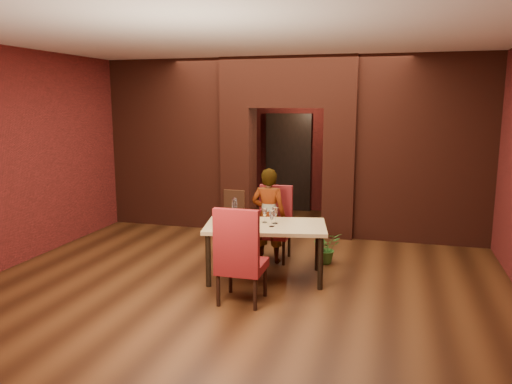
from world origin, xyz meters
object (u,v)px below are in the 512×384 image
(person_seated, at_px, (269,215))
(wine_glass_b, at_px, (275,216))
(chair_near, at_px, (242,254))
(wine_glass_a, at_px, (265,216))
(wine_bucket, at_px, (224,218))
(water_bottle, at_px, (235,209))
(chair_far, at_px, (273,224))
(potted_plant, at_px, (326,248))
(wine_glass_c, at_px, (272,219))
(dining_table, at_px, (265,251))

(person_seated, height_order, wine_glass_b, person_seated)
(chair_near, distance_m, wine_glass_a, 1.01)
(wine_bucket, relative_size, water_bottle, 0.62)
(chair_far, xyz_separation_m, wine_glass_b, (0.21, -0.74, 0.31))
(person_seated, bearing_deg, wine_glass_b, 112.21)
(chair_far, relative_size, potted_plant, 2.41)
(person_seated, height_order, water_bottle, person_seated)
(chair_far, height_order, wine_glass_a, chair_far)
(chair_near, xyz_separation_m, wine_glass_a, (0.03, 0.98, 0.26))
(person_seated, relative_size, wine_glass_a, 7.38)
(chair_far, relative_size, wine_bucket, 5.68)
(wine_glass_c, xyz_separation_m, water_bottle, (-0.60, 0.25, 0.05))
(potted_plant, bearing_deg, chair_near, -113.90)
(dining_table, bearing_deg, chair_far, 85.37)
(water_bottle, xyz_separation_m, potted_plant, (1.20, 0.74, -0.69))
(dining_table, bearing_deg, wine_glass_a, 99.38)
(person_seated, relative_size, water_bottle, 4.52)
(chair_near, xyz_separation_m, wine_glass_c, (0.18, 0.77, 0.27))
(water_bottle, bearing_deg, chair_far, 59.75)
(chair_near, distance_m, wine_glass_c, 0.84)
(chair_far, bearing_deg, wine_glass_a, -86.17)
(wine_glass_b, bearing_deg, potted_plant, 53.47)
(person_seated, relative_size, potted_plant, 3.06)
(person_seated, height_order, wine_glass_c, person_seated)
(chair_near, distance_m, wine_bucket, 0.88)
(chair_near, height_order, wine_bucket, chair_near)
(person_seated, xyz_separation_m, potted_plant, (0.85, 0.17, -0.49))
(person_seated, distance_m, water_bottle, 0.70)
(wine_glass_a, xyz_separation_m, wine_glass_b, (0.16, -0.02, 0.01))
(person_seated, height_order, wine_bucket, person_seated)
(chair_far, bearing_deg, dining_table, -83.87)
(person_seated, bearing_deg, potted_plant, -168.19)
(wine_glass_a, xyz_separation_m, wine_bucket, (-0.49, -0.27, 0.00))
(person_seated, xyz_separation_m, wine_bucket, (-0.39, -0.88, 0.14))
(chair_near, distance_m, person_seated, 1.59)
(wine_bucket, bearing_deg, person_seated, 65.88)
(wine_glass_b, bearing_deg, wine_glass_c, -91.63)
(person_seated, bearing_deg, wine_glass_a, 99.44)
(chair_near, height_order, wine_glass_b, chair_near)
(wine_glass_c, height_order, wine_bucket, wine_glass_c)
(wine_glass_b, xyz_separation_m, wine_bucket, (-0.65, -0.25, -0.01))
(chair_far, relative_size, wine_glass_b, 5.03)
(chair_far, height_order, wine_glass_c, chair_far)
(chair_far, xyz_separation_m, wine_glass_a, (0.06, -0.71, 0.29))
(chair_near, relative_size, wine_bucket, 6.01)
(wine_glass_a, height_order, wine_glass_c, wine_glass_c)
(dining_table, distance_m, person_seated, 0.81)
(dining_table, xyz_separation_m, chair_far, (-0.10, 0.83, 0.19))
(dining_table, distance_m, chair_far, 0.85)
(wine_glass_b, distance_m, wine_bucket, 0.69)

